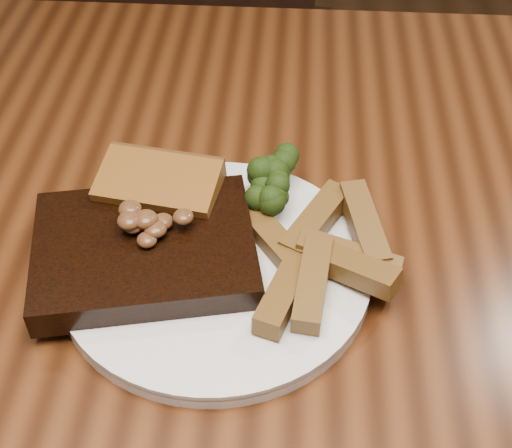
{
  "coord_description": "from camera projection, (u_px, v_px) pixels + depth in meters",
  "views": [
    {
      "loc": [
        0.04,
        -0.46,
        1.23
      ],
      "look_at": [
        0.01,
        -0.01,
        0.78
      ],
      "focal_mm": 50.0,
      "sensor_mm": 36.0,
      "label": 1
    }
  ],
  "objects": [
    {
      "name": "chair_far",
      "position": [
        196.0,
        53.0,
        1.32
      ],
      "size": [
        0.5,
        0.5,
        0.96
      ],
      "rotation": [
        0.0,
        0.0,
        3.03
      ],
      "color": "black",
      "rests_on": "ground"
    },
    {
      "name": "mushroom_pile",
      "position": [
        153.0,
        226.0,
        0.6
      ],
      "size": [
        0.06,
        0.06,
        0.03
      ],
      "primitive_type": null,
      "color": "brown",
      "rests_on": "steak"
    },
    {
      "name": "steak_bone",
      "position": [
        132.0,
        313.0,
        0.58
      ],
      "size": [
        0.14,
        0.04,
        0.02
      ],
      "primitive_type": "cube",
      "rotation": [
        0.0,
        0.0,
        0.21
      ],
      "color": "beige",
      "rests_on": "plate"
    },
    {
      "name": "dining_table",
      "position": [
        249.0,
        304.0,
        0.73
      ],
      "size": [
        1.6,
        0.9,
        0.75
      ],
      "color": "#4C250F",
      "rests_on": "ground"
    },
    {
      "name": "broccoli_cluster",
      "position": [
        269.0,
        195.0,
        0.66
      ],
      "size": [
        0.07,
        0.07,
        0.04
      ],
      "primitive_type": null,
      "color": "#1D320B",
      "rests_on": "plate"
    },
    {
      "name": "garlic_bread",
      "position": [
        161.0,
        201.0,
        0.67
      ],
      "size": [
        0.12,
        0.08,
        0.02
      ],
      "primitive_type": "cube",
      "rotation": [
        0.0,
        0.0,
        -0.16
      ],
      "color": "brown",
      "rests_on": "plate"
    },
    {
      "name": "potato_wedges",
      "position": [
        302.0,
        245.0,
        0.63
      ],
      "size": [
        0.12,
        0.12,
        0.02
      ],
      "primitive_type": null,
      "color": "brown",
      "rests_on": "plate"
    },
    {
      "name": "steak",
      "position": [
        145.0,
        250.0,
        0.62
      ],
      "size": [
        0.21,
        0.18,
        0.03
      ],
      "primitive_type": "cube",
      "rotation": [
        0.0,
        0.0,
        0.21
      ],
      "color": "black",
      "rests_on": "plate"
    },
    {
      "name": "plate",
      "position": [
        216.0,
        269.0,
        0.63
      ],
      "size": [
        0.3,
        0.3,
        0.01
      ],
      "primitive_type": "cylinder",
      "rotation": [
        0.0,
        0.0,
        0.12
      ],
      "color": "silver",
      "rests_on": "dining_table"
    }
  ]
}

